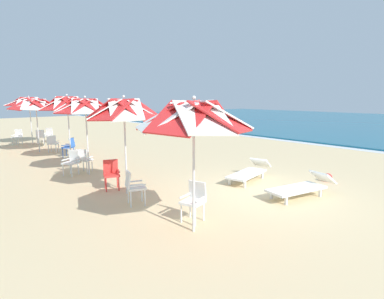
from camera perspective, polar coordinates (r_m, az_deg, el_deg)
name	(u,v)px	position (r m, az deg, el deg)	size (l,w,h in m)	color
ground_plane	(260,194)	(8.83, 12.58, -8.11)	(80.00, 80.00, 0.00)	beige
surf_foam	(384,153)	(17.56, 32.21, -0.50)	(80.00, 0.70, 0.01)	white
beach_umbrella_0	(194,117)	(5.81, 0.34, 6.09)	(2.27, 2.27, 2.70)	silver
plastic_chair_0	(194,199)	(6.72, 0.42, -9.15)	(0.55, 0.57, 0.87)	white
beach_umbrella_1	(124,110)	(8.45, -12.55, 7.16)	(2.09, 2.09, 2.73)	silver
plastic_chair_1	(133,186)	(7.80, -10.86, -6.64)	(0.56, 0.58, 0.87)	white
plastic_chair_2	(111,173)	(9.26, -14.82, -4.19)	(0.59, 0.57, 0.87)	red
beach_umbrella_2	(85,107)	(10.98, -19.25, 7.55)	(2.13, 2.13, 2.72)	silver
plastic_chair_3	(84,159)	(11.58, -19.55, -1.66)	(0.62, 0.63, 0.87)	white
plastic_chair_4	(72,161)	(11.35, -21.50, -1.99)	(0.61, 0.62, 0.87)	white
beach_umbrella_3	(67,104)	(13.77, -22.22, 7.88)	(2.29, 2.29, 2.80)	silver
plastic_chair_5	(69,146)	(14.82, -21.88, 0.60)	(0.63, 0.63, 0.87)	blue
beach_umbrella_4	(36,105)	(16.55, -27.11, 7.42)	(2.48, 2.48, 2.64)	silver
plastic_chair_6	(53,143)	(16.25, -24.55, 1.17)	(0.63, 0.62, 0.87)	white
beach_umbrella_5	(29,102)	(19.47, -28.09, 7.85)	(2.51, 2.51, 2.75)	silver
plastic_chair_7	(48,134)	(20.06, -25.25, 2.60)	(0.63, 0.63, 0.87)	white
plastic_chair_8	(18,136)	(19.98, -29.75, 2.21)	(0.63, 0.63, 0.87)	white
plastic_chair_9	(40,136)	(19.21, -26.40, 2.23)	(0.58, 0.56, 0.87)	white
sun_lounger_0	(302,187)	(8.85, 19.79, -6.52)	(1.03, 2.23, 0.62)	white
sun_lounger_1	(250,172)	(10.13, 10.68, -4.08)	(1.09, 2.23, 0.62)	white
beach_ball	(328,177)	(10.76, 23.99, -4.77)	(0.27, 0.27, 0.27)	red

